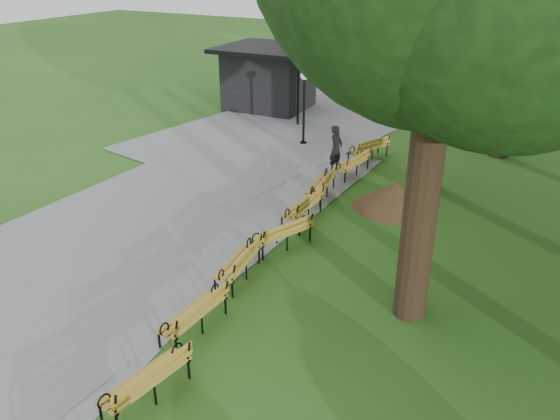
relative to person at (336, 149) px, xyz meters
The scene contains 14 objects.
ground 9.15m from the person, 84.23° to the right, with size 100.00×100.00×0.00m, color #2A631C.
path 6.85m from the person, 116.96° to the right, with size 12.00×38.00×0.06m, color gray.
person is the anchor object (origin of this frame).
kiosk 9.25m from the person, 134.70° to the left, with size 4.91×4.27×3.08m, color black, non-canonical shape.
lamp_post 3.53m from the person, 137.08° to the left, with size 0.32×0.32×2.96m.
dirt_mound 3.61m from the person, 35.86° to the right, with size 2.24×2.24×0.89m, color #47301C.
bench_1 12.11m from the person, 82.39° to the right, with size 1.90×0.64×0.88m, color gold, non-canonical shape.
bench_2 10.07m from the person, 83.48° to the right, with size 1.90×0.64×0.88m, color gold, non-canonical shape.
bench_3 7.84m from the person, 83.92° to the right, with size 1.90×0.64×0.88m, color gold, non-canonical shape.
bench_4 6.02m from the person, 80.17° to the right, with size 1.90×0.64×0.88m, color gold, non-canonical shape.
bench_5 4.25m from the person, 79.84° to the right, with size 1.90×0.64×0.88m, color gold, non-canonical shape.
bench_6 2.43m from the person, 77.91° to the right, with size 1.90×0.64×0.88m, color gold, non-canonical shape.
bench_7 0.77m from the person, ahead, with size 1.90×0.64×0.88m, color gold, non-canonical shape.
bench_8 1.93m from the person, 72.60° to the left, with size 1.90×0.64×0.88m, color gold, non-canonical shape.
Camera 1 is at (6.43, -8.50, 7.30)m, focal length 35.94 mm.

